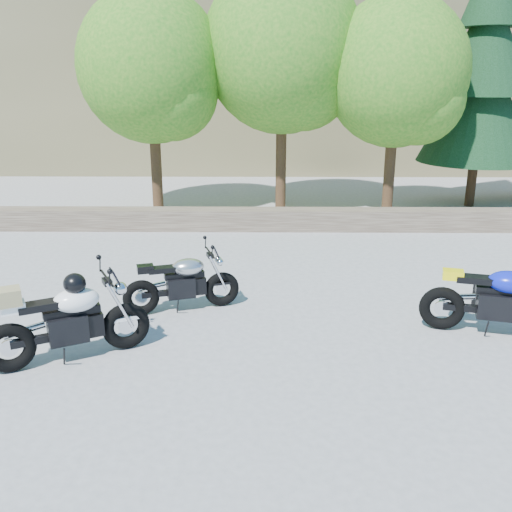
{
  "coord_description": "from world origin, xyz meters",
  "views": [
    {
      "loc": [
        0.3,
        -7.8,
        3.53
      ],
      "look_at": [
        0.2,
        1.0,
        0.75
      ],
      "focal_mm": 40.0,
      "sensor_mm": 36.0,
      "label": 1
    }
  ],
  "objects_px": {
    "silver_bike": "(183,283)",
    "backpack": "(486,294)",
    "blue_bike": "(498,301)",
    "white_bike": "(67,319)"
  },
  "relations": [
    {
      "from": "silver_bike",
      "to": "backpack",
      "type": "relative_size",
      "value": 4.17
    },
    {
      "from": "white_bike",
      "to": "backpack",
      "type": "height_order",
      "value": "white_bike"
    },
    {
      "from": "silver_bike",
      "to": "backpack",
      "type": "xyz_separation_m",
      "value": [
        4.82,
        0.22,
        -0.24
      ]
    },
    {
      "from": "silver_bike",
      "to": "blue_bike",
      "type": "xyz_separation_m",
      "value": [
        4.57,
        -0.85,
        0.06
      ]
    },
    {
      "from": "blue_bike",
      "to": "silver_bike",
      "type": "bearing_deg",
      "value": -176.03
    },
    {
      "from": "silver_bike",
      "to": "blue_bike",
      "type": "distance_m",
      "value": 4.65
    },
    {
      "from": "silver_bike",
      "to": "white_bike",
      "type": "xyz_separation_m",
      "value": [
        -1.25,
        -1.66,
        0.12
      ]
    },
    {
      "from": "backpack",
      "to": "blue_bike",
      "type": "bearing_deg",
      "value": -124.23
    },
    {
      "from": "silver_bike",
      "to": "white_bike",
      "type": "height_order",
      "value": "white_bike"
    },
    {
      "from": "silver_bike",
      "to": "blue_bike",
      "type": "bearing_deg",
      "value": -27.86
    }
  ]
}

